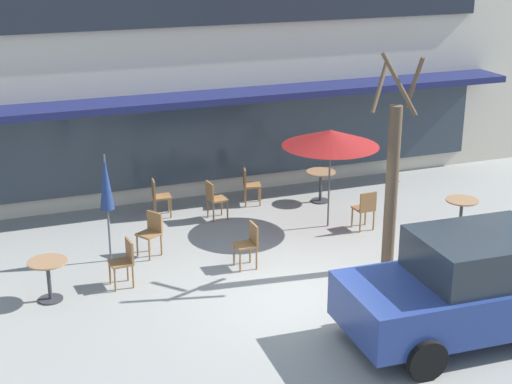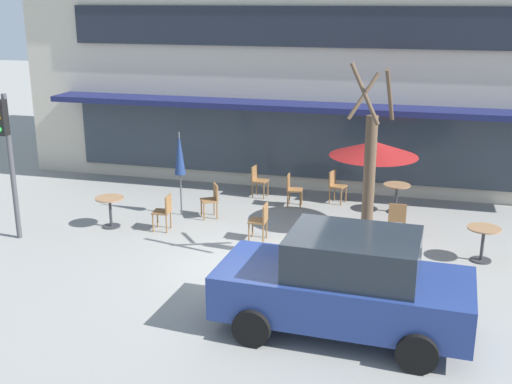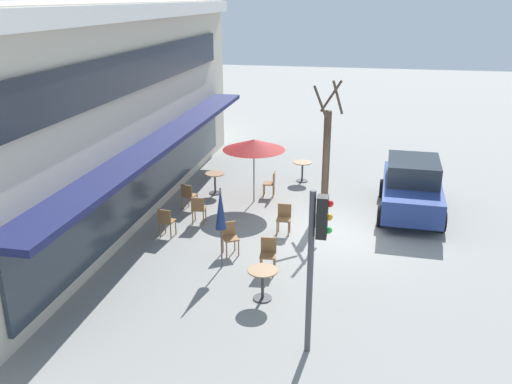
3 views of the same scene
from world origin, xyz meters
TOP-DOWN VIEW (x-y plane):
  - ground_plane at (0.00, 0.00)m, footprint 80.00×80.00m
  - building_facade at (0.00, 9.96)m, footprint 18.39×9.10m
  - cafe_table_near_wall at (4.44, 1.68)m, footprint 0.70×0.70m
  - cafe_table_streetside at (2.46, 4.57)m, footprint 0.70×0.70m
  - cafe_table_by_tree at (-4.26, 1.55)m, footprint 0.70×0.70m
  - patio_umbrella_green_folded at (-2.93, 2.89)m, footprint 0.28×0.28m
  - patio_umbrella_cream_folded at (1.93, 3.04)m, footprint 2.10×2.10m
  - cafe_chair_0 at (-1.42, 4.96)m, footprint 0.44×0.44m
  - cafe_chair_1 at (0.79, 5.00)m, footprint 0.49×0.49m
  - cafe_chair_2 at (2.59, 2.57)m, footprint 0.42×0.42m
  - cafe_chair_3 at (-2.08, 2.89)m, footprint 0.55×0.55m
  - cafe_chair_4 at (-0.45, 1.64)m, footprint 0.41×0.41m
  - cafe_chair_5 at (-0.29, 4.33)m, footprint 0.43×0.43m
  - cafe_chair_6 at (-2.88, 1.67)m, footprint 0.43×0.43m
  - parked_sedan at (2.00, -2.14)m, footprint 4.27×2.14m
  - street_tree at (2.06, 0.64)m, footprint 0.93×1.00m
  - traffic_light_pole at (-6.01, 0.21)m, footprint 0.26×0.44m

SIDE VIEW (x-z plane):
  - ground_plane at x=0.00m, z-range 0.00..0.00m
  - cafe_table_near_wall at x=4.44m, z-range 0.14..0.90m
  - cafe_table_streetside at x=2.46m, z-range 0.14..0.90m
  - cafe_table_by_tree at x=-4.26m, z-range 0.14..0.90m
  - cafe_chair_0 at x=-1.42m, z-range 0.08..0.97m
  - cafe_chair_1 at x=0.79m, z-range 0.08..0.97m
  - cafe_chair_2 at x=2.59m, z-range 0.08..0.97m
  - cafe_chair_3 at x=-2.08m, z-range 0.08..0.97m
  - cafe_chair_4 at x=-0.45m, z-range 0.08..0.97m
  - cafe_chair_5 at x=-0.29m, z-range 0.08..0.97m
  - cafe_chair_6 at x=-2.88m, z-range 0.08..0.97m
  - parked_sedan at x=2.00m, z-range 0.00..1.76m
  - patio_umbrella_green_folded at x=-2.93m, z-range 0.53..2.73m
  - street_tree at x=2.06m, z-range -0.29..3.96m
  - patio_umbrella_cream_folded at x=1.93m, z-range 0.92..3.12m
  - traffic_light_pole at x=-6.01m, z-range 0.60..4.00m
  - building_facade at x=0.00m, z-range 0.00..6.50m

